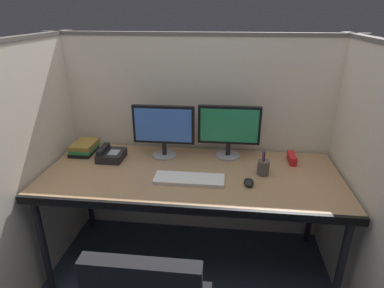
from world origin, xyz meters
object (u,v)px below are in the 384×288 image
at_px(desk, 191,180).
at_px(pen_cup, 263,167).
at_px(book_stack, 84,148).
at_px(desk_phone, 111,155).
at_px(monitor_right, 229,128).
at_px(computer_mouse, 249,182).
at_px(monitor_left, 164,128).
at_px(red_stapler, 292,158).
at_px(keyboard_main, 189,179).

height_order(desk, pen_cup, pen_cup).
relative_size(book_stack, desk_phone, 1.16).
height_order(monitor_right, computer_mouse, monitor_right).
xyz_separation_m(book_stack, desk_phone, (0.23, -0.08, -0.01)).
xyz_separation_m(desk, book_stack, (-0.81, 0.24, 0.09)).
bearing_deg(desk, computer_mouse, -15.92).
distance_m(monitor_right, pen_cup, 0.37).
xyz_separation_m(monitor_left, book_stack, (-0.59, -0.01, -0.18)).
distance_m(book_stack, desk_phone, 0.24).
height_order(monitor_left, pen_cup, monitor_left).
xyz_separation_m(computer_mouse, red_stapler, (0.31, 0.35, 0.01)).
bearing_deg(book_stack, desk, -16.35).
relative_size(keyboard_main, computer_mouse, 4.48).
height_order(monitor_left, monitor_right, same).
relative_size(desk, keyboard_main, 4.42).
xyz_separation_m(monitor_right, pen_cup, (0.22, -0.25, -0.17)).
relative_size(keyboard_main, book_stack, 1.96).
distance_m(book_stack, pen_cup, 1.28).
bearing_deg(red_stapler, computer_mouse, -131.44).
relative_size(monitor_right, desk_phone, 2.26).
bearing_deg(monitor_left, book_stack, -179.35).
relative_size(keyboard_main, red_stapler, 2.87).
relative_size(desk, monitor_left, 4.42).
relative_size(monitor_left, pen_cup, 2.65).
bearing_deg(pen_cup, monitor_left, 163.15).
bearing_deg(monitor_left, desk_phone, -166.18).
distance_m(desk, pen_cup, 0.47).
distance_m(desk, red_stapler, 0.72).
bearing_deg(pen_cup, computer_mouse, -123.53).
bearing_deg(pen_cup, book_stack, 171.14).
xyz_separation_m(keyboard_main, desk_phone, (-0.58, 0.25, 0.02)).
bearing_deg(desk, desk_phone, 165.19).
bearing_deg(desk_phone, red_stapler, 4.26).
bearing_deg(computer_mouse, monitor_right, 108.28).
distance_m(computer_mouse, red_stapler, 0.47).
distance_m(keyboard_main, pen_cup, 0.48).
xyz_separation_m(book_stack, red_stapler, (1.48, 0.01, -0.01)).
relative_size(desk, red_stapler, 12.67).
relative_size(monitor_right, keyboard_main, 1.00).
bearing_deg(computer_mouse, desk_phone, 164.76).
bearing_deg(computer_mouse, pen_cup, 56.47).
bearing_deg(monitor_right, monitor_left, -174.74).
bearing_deg(desk, monitor_left, 131.74).
height_order(keyboard_main, red_stapler, red_stapler).
bearing_deg(computer_mouse, red_stapler, 48.56).
distance_m(monitor_right, keyboard_main, 0.49).
distance_m(desk, desk_phone, 0.61).
height_order(monitor_right, book_stack, monitor_right).
height_order(desk_phone, red_stapler, desk_phone).
bearing_deg(monitor_right, book_stack, -177.35).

